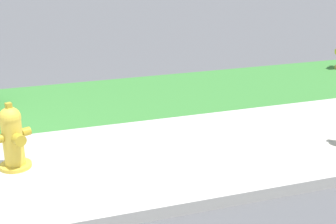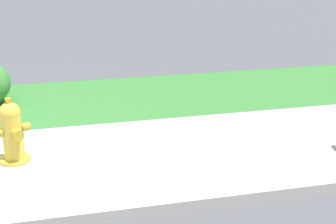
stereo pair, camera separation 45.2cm
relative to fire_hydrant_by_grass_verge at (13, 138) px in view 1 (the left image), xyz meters
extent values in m
cylinder|color=gold|center=(0.00, 0.00, -0.32)|extent=(0.32, 0.32, 0.05)
cylinder|color=gold|center=(0.00, 0.00, -0.04)|extent=(0.21, 0.21, 0.52)
sphere|color=gold|center=(0.00, 0.00, 0.22)|extent=(0.22, 0.22, 0.22)
cube|color=#B29323|center=(0.00, 0.00, 0.35)|extent=(0.07, 0.07, 0.06)
cylinder|color=#B29323|center=(0.13, 0.07, 0.03)|extent=(0.12, 0.12, 0.09)
cylinder|color=#B29323|center=(0.06, -0.14, 0.03)|extent=(0.15, 0.14, 0.12)
camera|label=1|loc=(0.12, -4.69, 1.88)|focal=50.00mm
camera|label=2|loc=(0.55, -4.81, 1.88)|focal=50.00mm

